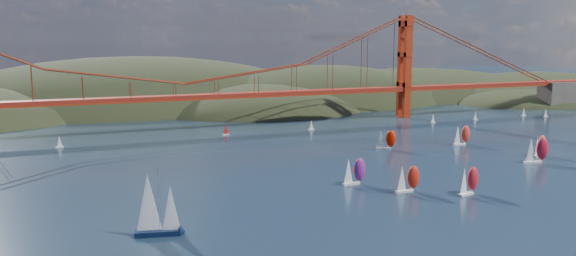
% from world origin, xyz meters
% --- Properties ---
extents(headlands, '(725.00, 225.00, 96.00)m').
position_xyz_m(headlands, '(44.95, 278.29, -12.46)').
color(headlands, black).
rests_on(headlands, ground).
extents(bridge, '(552.00, 12.00, 55.00)m').
position_xyz_m(bridge, '(-1.75, 180.00, 32.23)').
color(bridge, maroon).
rests_on(bridge, ground).
extents(sloop_navy, '(10.39, 6.67, 15.49)m').
position_xyz_m(sloop_navy, '(-35.95, 41.21, 6.84)').
color(sloop_navy, black).
rests_on(sloop_navy, ground).
extents(racer_0, '(7.36, 2.96, 8.50)m').
position_xyz_m(racer_0, '(35.72, 50.33, 4.02)').
color(racer_0, silver).
rests_on(racer_0, ground).
extents(racer_1, '(7.84, 4.47, 8.78)m').
position_xyz_m(racer_1, '(49.89, 41.69, 4.15)').
color(racer_1, white).
rests_on(racer_1, ground).
extents(racer_2, '(9.06, 4.49, 10.19)m').
position_xyz_m(racer_2, '(98.45, 65.00, 4.82)').
color(racer_2, white).
rests_on(racer_2, ground).
extents(racer_3, '(7.80, 3.12, 9.03)m').
position_xyz_m(racer_3, '(96.09, 101.60, 4.27)').
color(racer_3, silver).
rests_on(racer_3, ground).
extents(racer_4, '(7.82, 4.97, 8.75)m').
position_xyz_m(racer_4, '(108.40, 73.14, 4.13)').
color(racer_4, silver).
rests_on(racer_4, ground).
extents(racer_5, '(7.57, 5.56, 8.52)m').
position_xyz_m(racer_5, '(63.08, 106.12, 4.02)').
color(racer_5, white).
rests_on(racer_5, ground).
extents(racer_rwb, '(7.91, 3.54, 8.96)m').
position_xyz_m(racer_rwb, '(25.58, 63.19, 4.23)').
color(racer_rwb, silver).
rests_on(racer_rwb, ground).
extents(distant_boat_3, '(3.00, 2.00, 4.70)m').
position_xyz_m(distant_boat_3, '(-55.61, 157.07, 2.41)').
color(distant_boat_3, silver).
rests_on(distant_boat_3, ground).
extents(distant_boat_4, '(3.00, 2.00, 4.70)m').
position_xyz_m(distant_boat_4, '(122.17, 155.78, 2.41)').
color(distant_boat_4, silver).
rests_on(distant_boat_4, ground).
extents(distant_boat_5, '(3.00, 2.00, 4.70)m').
position_xyz_m(distant_boat_5, '(148.45, 154.87, 2.41)').
color(distant_boat_5, silver).
rests_on(distant_boat_5, ground).
extents(distant_boat_6, '(3.00, 2.00, 4.70)m').
position_xyz_m(distant_boat_6, '(184.50, 157.86, 2.41)').
color(distant_boat_6, silver).
rests_on(distant_boat_6, ground).
extents(distant_boat_7, '(3.00, 2.00, 4.70)m').
position_xyz_m(distant_boat_7, '(193.06, 150.60, 2.41)').
color(distant_boat_7, silver).
rests_on(distant_boat_7, ground).
extents(distant_boat_8, '(3.00, 2.00, 4.70)m').
position_xyz_m(distant_boat_8, '(55.07, 158.89, 2.41)').
color(distant_boat_8, silver).
rests_on(distant_boat_8, ground).
extents(distant_boat_9, '(3.00, 2.00, 4.70)m').
position_xyz_m(distant_boat_9, '(13.65, 160.31, 2.41)').
color(distant_boat_9, silver).
rests_on(distant_boat_9, ground).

